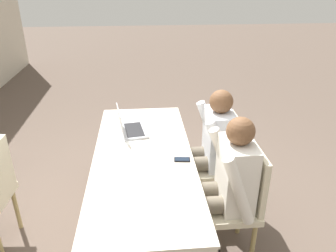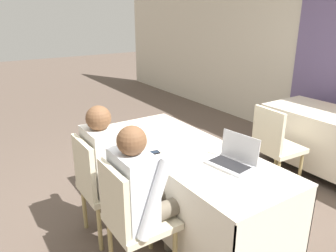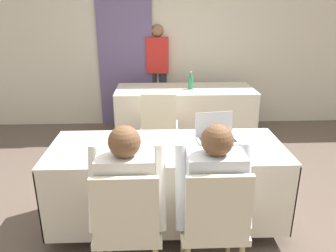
% 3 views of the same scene
% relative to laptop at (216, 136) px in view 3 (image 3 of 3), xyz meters
% --- Properties ---
extents(ground_plane, '(24.00, 24.00, 0.00)m').
position_rel_laptop_xyz_m(ground_plane, '(-0.43, -0.11, -0.79)').
color(ground_plane, brown).
extents(wall_back, '(12.00, 0.06, 2.70)m').
position_rel_laptop_xyz_m(wall_back, '(-0.43, 2.64, 0.56)').
color(wall_back, beige).
rests_on(wall_back, ground_plane).
extents(curtain_panel, '(0.84, 0.04, 2.65)m').
position_rel_laptop_xyz_m(curtain_panel, '(-0.98, 2.58, 0.53)').
color(curtain_panel, slate).
rests_on(curtain_panel, ground_plane).
extents(conference_table_near, '(1.94, 0.77, 0.75)m').
position_rel_laptop_xyz_m(conference_table_near, '(-0.43, -0.11, -0.23)').
color(conference_table_near, beige).
rests_on(conference_table_near, ground_plane).
extents(conference_table_far, '(1.94, 0.77, 0.75)m').
position_rel_laptop_xyz_m(conference_table_far, '(-0.10, 1.92, -0.23)').
color(conference_table_far, beige).
rests_on(conference_table_far, ground_plane).
extents(laptop, '(0.37, 0.29, 0.23)m').
position_rel_laptop_xyz_m(laptop, '(0.00, 0.00, 0.00)').
color(laptop, '#B7B7BC').
rests_on(laptop, conference_table_near).
extents(cell_phone, '(0.08, 0.13, 0.01)m').
position_rel_laptop_xyz_m(cell_phone, '(-0.52, -0.40, -0.04)').
color(cell_phone, black).
rests_on(cell_phone, conference_table_near).
extents(paper_beside_laptop, '(0.23, 0.31, 0.00)m').
position_rel_laptop_xyz_m(paper_beside_laptop, '(0.22, -0.26, -0.04)').
color(paper_beside_laptop, white).
rests_on(paper_beside_laptop, conference_table_near).
extents(paper_centre_table, '(0.26, 0.33, 0.00)m').
position_rel_laptop_xyz_m(paper_centre_table, '(-0.14, 0.05, -0.04)').
color(paper_centre_table, white).
rests_on(paper_centre_table, conference_table_near).
extents(paper_left_edge, '(0.26, 0.33, 0.00)m').
position_rel_laptop_xyz_m(paper_left_edge, '(-0.59, -0.11, -0.04)').
color(paper_left_edge, white).
rests_on(paper_left_edge, conference_table_near).
extents(water_bottle, '(0.07, 0.07, 0.25)m').
position_rel_laptop_xyz_m(water_bottle, '(-0.02, 1.89, 0.07)').
color(water_bottle, '#288456').
rests_on(water_bottle, conference_table_far).
extents(chair_near_left, '(0.44, 0.44, 0.91)m').
position_rel_laptop_xyz_m(chair_near_left, '(-0.71, -0.80, -0.29)').
color(chair_near_left, tan).
rests_on(chair_near_left, ground_plane).
extents(chair_near_right, '(0.44, 0.44, 0.91)m').
position_rel_laptop_xyz_m(chair_near_right, '(-0.15, -0.80, -0.29)').
color(chair_near_right, tan).
rests_on(chair_near_right, ground_plane).
extents(chair_far_spare, '(0.47, 0.47, 0.91)m').
position_rel_laptop_xyz_m(chair_far_spare, '(-0.48, 1.11, -0.29)').
color(chair_far_spare, tan).
rests_on(chair_far_spare, ground_plane).
extents(person_checkered_shirt, '(0.50, 0.52, 1.17)m').
position_rel_laptop_xyz_m(person_checkered_shirt, '(-0.71, -0.70, -0.13)').
color(person_checkered_shirt, '#665B4C').
rests_on(person_checkered_shirt, ground_plane).
extents(person_white_shirt, '(0.50, 0.52, 1.17)m').
position_rel_laptop_xyz_m(person_white_shirt, '(-0.15, -0.70, -0.13)').
color(person_white_shirt, '#665B4C').
rests_on(person_white_shirt, ground_plane).
extents(person_red_shirt, '(0.36, 0.23, 1.59)m').
position_rel_laptop_xyz_m(person_red_shirt, '(-0.47, 2.61, 0.12)').
color(person_red_shirt, '#33333D').
rests_on(person_red_shirt, ground_plane).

